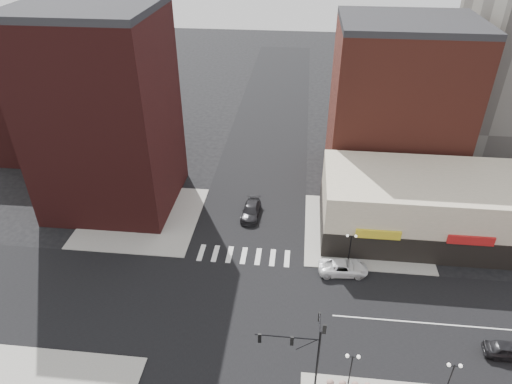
{
  "coord_description": "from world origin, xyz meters",
  "views": [
    {
      "loc": [
        5.73,
        -32.68,
        35.24
      ],
      "look_at": [
        1.68,
        5.1,
        11.0
      ],
      "focal_mm": 32.0,
      "sensor_mm": 36.0,
      "label": 1
    }
  ],
  "objects_px": {
    "street_lamp_se_a": "(352,363)",
    "dark_sedan_east": "(510,351)",
    "traffic_signal": "(307,344)",
    "white_suv": "(343,267)",
    "street_lamp_se_b": "(452,372)",
    "street_lamp_ne": "(351,242)",
    "dark_sedan_north": "(251,211)"
  },
  "relations": [
    {
      "from": "street_lamp_se_b",
      "to": "street_lamp_ne",
      "type": "bearing_deg",
      "value": 113.63
    },
    {
      "from": "traffic_signal",
      "to": "street_lamp_se_a",
      "type": "distance_m",
      "value": 4.12
    },
    {
      "from": "traffic_signal",
      "to": "white_suv",
      "type": "relative_size",
      "value": 1.41
    },
    {
      "from": "traffic_signal",
      "to": "white_suv",
      "type": "bearing_deg",
      "value": 74.04
    },
    {
      "from": "street_lamp_se_a",
      "to": "dark_sedan_east",
      "type": "bearing_deg",
      "value": 17.97
    },
    {
      "from": "street_lamp_se_b",
      "to": "white_suv",
      "type": "xyz_separation_m",
      "value": [
        -7.67,
        14.5,
        -2.53
      ]
    },
    {
      "from": "dark_sedan_east",
      "to": "white_suv",
      "type": "bearing_deg",
      "value": 59.96
    },
    {
      "from": "street_lamp_ne",
      "to": "dark_sedan_east",
      "type": "bearing_deg",
      "value": -39.04
    },
    {
      "from": "street_lamp_se_a",
      "to": "dark_sedan_north",
      "type": "bearing_deg",
      "value": 114.63
    },
    {
      "from": "street_lamp_se_b",
      "to": "white_suv",
      "type": "bearing_deg",
      "value": 117.87
    },
    {
      "from": "street_lamp_ne",
      "to": "dark_sedan_north",
      "type": "relative_size",
      "value": 0.76
    },
    {
      "from": "traffic_signal",
      "to": "dark_sedan_north",
      "type": "distance_m",
      "value": 25.67
    },
    {
      "from": "street_lamp_ne",
      "to": "street_lamp_se_a",
      "type": "bearing_deg",
      "value": -93.58
    },
    {
      "from": "street_lamp_ne",
      "to": "dark_sedan_north",
      "type": "xyz_separation_m",
      "value": [
        -12.18,
        8.39,
        -2.5
      ]
    },
    {
      "from": "white_suv",
      "to": "dark_sedan_east",
      "type": "height_order",
      "value": "dark_sedan_east"
    },
    {
      "from": "dark_sedan_east",
      "to": "dark_sedan_north",
      "type": "height_order",
      "value": "dark_sedan_north"
    },
    {
      "from": "street_lamp_se_a",
      "to": "white_suv",
      "type": "height_order",
      "value": "street_lamp_se_a"
    },
    {
      "from": "street_lamp_se_a",
      "to": "dark_sedan_east",
      "type": "distance_m",
      "value": 15.77
    },
    {
      "from": "dark_sedan_east",
      "to": "dark_sedan_north",
      "type": "xyz_separation_m",
      "value": [
        -25.99,
        19.58,
        0.02
      ]
    },
    {
      "from": "dark_sedan_east",
      "to": "street_lamp_se_a",
      "type": "bearing_deg",
      "value": 111.74
    },
    {
      "from": "traffic_signal",
      "to": "street_lamp_se_b",
      "type": "bearing_deg",
      "value": -0.82
    },
    {
      "from": "traffic_signal",
      "to": "dark_sedan_north",
      "type": "relative_size",
      "value": 1.43
    },
    {
      "from": "street_lamp_se_b",
      "to": "white_suv",
      "type": "height_order",
      "value": "street_lamp_se_b"
    },
    {
      "from": "street_lamp_ne",
      "to": "dark_sedan_north",
      "type": "height_order",
      "value": "street_lamp_ne"
    },
    {
      "from": "street_lamp_ne",
      "to": "dark_sedan_north",
      "type": "distance_m",
      "value": 15.0
    },
    {
      "from": "white_suv",
      "to": "dark_sedan_east",
      "type": "xyz_separation_m",
      "value": [
        14.48,
        -9.7,
        0.0
      ]
    },
    {
      "from": "dark_sedan_east",
      "to": "street_lamp_ne",
      "type": "bearing_deg",
      "value": 54.74
    },
    {
      "from": "street_lamp_se_a",
      "to": "white_suv",
      "type": "xyz_separation_m",
      "value": [
        0.33,
        14.5,
        -2.53
      ]
    },
    {
      "from": "traffic_signal",
      "to": "street_lamp_ne",
      "type": "xyz_separation_m",
      "value": [
        4.76,
        15.83,
        -1.67
      ]
    },
    {
      "from": "street_lamp_se_b",
      "to": "dark_sedan_east",
      "type": "distance_m",
      "value": 8.71
    },
    {
      "from": "street_lamp_se_a",
      "to": "dark_sedan_north",
      "type": "height_order",
      "value": "street_lamp_se_a"
    },
    {
      "from": "traffic_signal",
      "to": "street_lamp_ne",
      "type": "bearing_deg",
      "value": 73.25
    }
  ]
}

